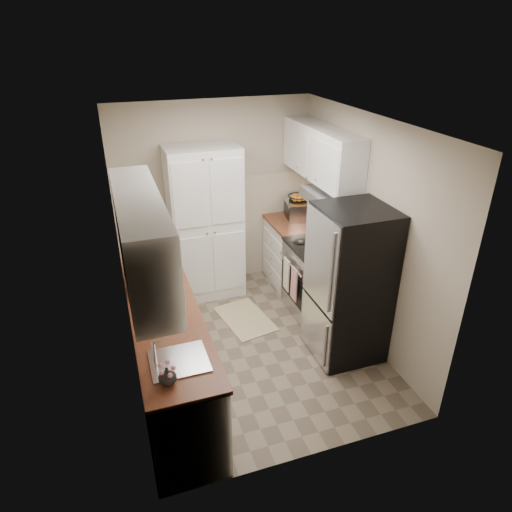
{
  "coord_description": "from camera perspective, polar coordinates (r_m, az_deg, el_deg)",
  "views": [
    {
      "loc": [
        -1.32,
        -4.01,
        3.29
      ],
      "look_at": [
        0.09,
        0.15,
        1.05
      ],
      "focal_mm": 32.0,
      "sensor_mm": 36.0,
      "label": 1
    }
  ],
  "objects": [
    {
      "name": "microwave",
      "position": [
        4.74,
        -12.85,
        -1.9
      ],
      "size": [
        0.42,
        0.54,
        0.27
      ],
      "primitive_type": "imported",
      "rotation": [
        0.0,
        0.0,
        1.37
      ],
      "color": "#BCBCC1",
      "rests_on": "countertop_left"
    },
    {
      "name": "wine_bottle",
      "position": [
        5.05,
        -14.23,
        -0.05
      ],
      "size": [
        0.07,
        0.07,
        0.29
      ],
      "primitive_type": "cylinder",
      "color": "black",
      "rests_on": "countertop_left"
    },
    {
      "name": "toaster_oven",
      "position": [
        6.26,
        5.29,
        5.8
      ],
      "size": [
        0.4,
        0.47,
        0.24
      ],
      "primitive_type": "cube",
      "rotation": [
        0.0,
        0.0,
        -0.18
      ],
      "color": "#B8B8BD",
      "rests_on": "countertop_right"
    },
    {
      "name": "pantry_cabinet",
      "position": [
        5.91,
        -6.33,
        3.98
      ],
      "size": [
        0.9,
        0.55,
        2.0
      ],
      "primitive_type": "cube",
      "color": "white",
      "rests_on": "ground"
    },
    {
      "name": "kitchen_mat",
      "position": [
        5.76,
        -1.35,
        -7.82
      ],
      "size": [
        0.65,
        0.9,
        0.01
      ],
      "primitive_type": "cube",
      "rotation": [
        0.0,
        0.0,
        0.18
      ],
      "color": "#D1C28B",
      "rests_on": "ground"
    },
    {
      "name": "cutting_board",
      "position": [
        5.06,
        -12.06,
        0.4
      ],
      "size": [
        0.09,
        0.25,
        0.32
      ],
      "primitive_type": "cube",
      "rotation": [
        0.0,
        0.0,
        -0.26
      ],
      "color": "#2D7C2A",
      "rests_on": "countertop_left"
    },
    {
      "name": "base_cabinet_left",
      "position": [
        4.59,
        -10.75,
        -11.98
      ],
      "size": [
        0.6,
        2.3,
        0.88
      ],
      "primitive_type": "cube",
      "color": "white",
      "rests_on": "ground"
    },
    {
      "name": "electric_range",
      "position": [
        5.71,
        7.66,
        -2.82
      ],
      "size": [
        0.71,
        0.78,
        1.13
      ],
      "color": "#B7B7BC",
      "rests_on": "ground"
    },
    {
      "name": "flower_vase",
      "position": [
        3.51,
        -11.03,
        -14.5
      ],
      "size": [
        0.15,
        0.15,
        0.14
      ],
      "primitive_type": "imported",
      "rotation": [
        0.0,
        0.0,
        -0.1
      ],
      "color": "silver",
      "rests_on": "countertop_left"
    },
    {
      "name": "countertop_left",
      "position": [
        4.32,
        -11.27,
        -7.22
      ],
      "size": [
        0.63,
        2.33,
        0.04
      ],
      "primitive_type": "cube",
      "color": "brown",
      "rests_on": "base_cabinet_left"
    },
    {
      "name": "fruit_basket",
      "position": [
        6.21,
        5.32,
        7.4
      ],
      "size": [
        0.29,
        0.29,
        0.12
      ],
      "primitive_type": null,
      "rotation": [
        0.0,
        0.0,
        0.04
      ],
      "color": "orange",
      "rests_on": "toaster_oven"
    },
    {
      "name": "base_cabinet_right",
      "position": [
        6.37,
        4.66,
        0.28
      ],
      "size": [
        0.6,
        0.8,
        0.88
      ],
      "primitive_type": "cube",
      "color": "white",
      "rests_on": "ground"
    },
    {
      "name": "room_shell",
      "position": [
        4.53,
        -0.66,
        5.41
      ],
      "size": [
        2.64,
        3.24,
        2.52
      ],
      "color": "#BDAD99",
      "rests_on": "ground"
    },
    {
      "name": "refrigerator",
      "position": [
        4.9,
        11.6,
        -3.48
      ],
      "size": [
        0.7,
        0.72,
        1.7
      ],
      "primitive_type": "cube",
      "color": "#B7B7BC",
      "rests_on": "ground"
    },
    {
      "name": "countertop_right",
      "position": [
        6.18,
        4.82,
        4.09
      ],
      "size": [
        0.63,
        0.83,
        0.04
      ],
      "primitive_type": "cube",
      "color": "brown",
      "rests_on": "base_cabinet_right"
    },
    {
      "name": "ground",
      "position": [
        5.36,
        -0.41,
        -10.94
      ],
      "size": [
        3.2,
        3.2,
        0.0
      ],
      "primitive_type": "plane",
      "color": "#7A6B56",
      "rests_on": "ground"
    }
  ]
}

